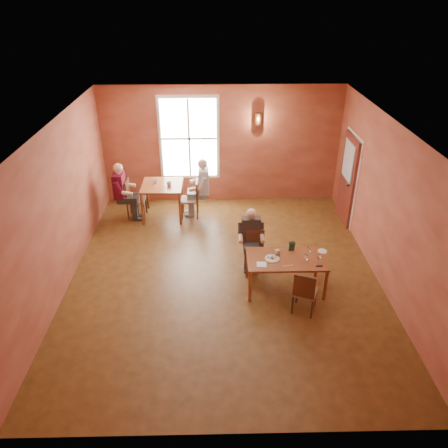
{
  "coord_description": "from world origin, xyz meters",
  "views": [
    {
      "loc": [
        -0.16,
        -7.11,
        5.1
      ],
      "look_at": [
        0.0,
        0.2,
        1.05
      ],
      "focal_mm": 35.0,
      "sensor_mm": 36.0,
      "label": 1
    }
  ],
  "objects_px": {
    "chair_empty": "(305,291)",
    "second_table": "(163,201)",
    "diner_white": "(190,190)",
    "main_table": "(285,273)",
    "diner_main": "(256,244)",
    "chair_diner_main": "(255,252)",
    "chair_diner_white": "(190,199)",
    "chair_diner_maroon": "(136,199)",
    "diner_maroon": "(134,191)"
  },
  "relations": [
    {
      "from": "chair_diner_maroon",
      "to": "chair_diner_white",
      "type": "bearing_deg",
      "value": 90.0
    },
    {
      "from": "chair_diner_white",
      "to": "diner_maroon",
      "type": "xyz_separation_m",
      "value": [
        -1.33,
        0.0,
        0.22
      ]
    },
    {
      "from": "chair_diner_main",
      "to": "chair_diner_white",
      "type": "height_order",
      "value": "chair_diner_white"
    },
    {
      "from": "diner_maroon",
      "to": "second_table",
      "type": "bearing_deg",
      "value": 90.0
    },
    {
      "from": "diner_main",
      "to": "chair_empty",
      "type": "distance_m",
      "value": 1.48
    },
    {
      "from": "diner_white",
      "to": "chair_diner_maroon",
      "type": "distance_m",
      "value": 1.35
    },
    {
      "from": "chair_diner_white",
      "to": "diner_white",
      "type": "relative_size",
      "value": 0.67
    },
    {
      "from": "chair_diner_main",
      "to": "diner_main",
      "type": "xyz_separation_m",
      "value": [
        0.0,
        -0.03,
        0.2
      ]
    },
    {
      "from": "second_table",
      "to": "chair_diner_maroon",
      "type": "xyz_separation_m",
      "value": [
        -0.65,
        0.0,
        0.06
      ]
    },
    {
      "from": "chair_empty",
      "to": "diner_maroon",
      "type": "height_order",
      "value": "diner_maroon"
    },
    {
      "from": "chair_diner_maroon",
      "to": "chair_empty",
      "type": "bearing_deg",
      "value": 43.73
    },
    {
      "from": "chair_diner_maroon",
      "to": "diner_main",
      "type": "bearing_deg",
      "value": 48.93
    },
    {
      "from": "second_table",
      "to": "diner_white",
      "type": "height_order",
      "value": "diner_white"
    },
    {
      "from": "chair_diner_main",
      "to": "chair_empty",
      "type": "height_order",
      "value": "chair_empty"
    },
    {
      "from": "diner_white",
      "to": "chair_diner_maroon",
      "type": "xyz_separation_m",
      "value": [
        -1.33,
        0.0,
        -0.22
      ]
    },
    {
      "from": "chair_diner_main",
      "to": "diner_white",
      "type": "xyz_separation_m",
      "value": [
        -1.39,
        2.34,
        0.29
      ]
    },
    {
      "from": "chair_empty",
      "to": "chair_diner_maroon",
      "type": "relative_size",
      "value": 0.87
    },
    {
      "from": "diner_maroon",
      "to": "chair_diner_main",
      "type": "bearing_deg",
      "value": 49.6
    },
    {
      "from": "chair_empty",
      "to": "second_table",
      "type": "bearing_deg",
      "value": 150.4
    },
    {
      "from": "chair_empty",
      "to": "diner_white",
      "type": "distance_m",
      "value": 4.23
    },
    {
      "from": "second_table",
      "to": "diner_main",
      "type": "bearing_deg",
      "value": -48.88
    },
    {
      "from": "diner_maroon",
      "to": "chair_diner_maroon",
      "type": "bearing_deg",
      "value": 90.0
    },
    {
      "from": "main_table",
      "to": "diner_white",
      "type": "distance_m",
      "value": 3.55
    },
    {
      "from": "diner_white",
      "to": "chair_diner_maroon",
      "type": "height_order",
      "value": "diner_white"
    },
    {
      "from": "main_table",
      "to": "diner_white",
      "type": "xyz_separation_m",
      "value": [
        -1.89,
        2.99,
        0.36
      ]
    },
    {
      "from": "main_table",
      "to": "chair_diner_maroon",
      "type": "bearing_deg",
      "value": 137.12
    },
    {
      "from": "chair_empty",
      "to": "main_table",
      "type": "bearing_deg",
      "value": 134.24
    },
    {
      "from": "chair_empty",
      "to": "second_table",
      "type": "height_order",
      "value": "second_table"
    },
    {
      "from": "diner_main",
      "to": "chair_empty",
      "type": "relative_size",
      "value": 1.44
    },
    {
      "from": "main_table",
      "to": "diner_main",
      "type": "distance_m",
      "value": 0.84
    },
    {
      "from": "second_table",
      "to": "diner_maroon",
      "type": "bearing_deg",
      "value": 180.0
    },
    {
      "from": "main_table",
      "to": "diner_main",
      "type": "bearing_deg",
      "value": 128.88
    },
    {
      "from": "diner_main",
      "to": "diner_maroon",
      "type": "bearing_deg",
      "value": -40.76
    },
    {
      "from": "chair_diner_maroon",
      "to": "diner_maroon",
      "type": "bearing_deg",
      "value": -90.0
    },
    {
      "from": "chair_empty",
      "to": "diner_maroon",
      "type": "bearing_deg",
      "value": 156.5
    },
    {
      "from": "chair_diner_main",
      "to": "second_table",
      "type": "xyz_separation_m",
      "value": [
        -2.07,
        2.34,
        0.02
      ]
    },
    {
      "from": "chair_empty",
      "to": "diner_main",
      "type": "bearing_deg",
      "value": 143.43
    },
    {
      "from": "diner_main",
      "to": "second_table",
      "type": "height_order",
      "value": "diner_main"
    },
    {
      "from": "diner_main",
      "to": "chair_diner_white",
      "type": "distance_m",
      "value": 2.76
    },
    {
      "from": "second_table",
      "to": "chair_empty",
      "type": "bearing_deg",
      "value": -52.13
    },
    {
      "from": "diner_white",
      "to": "diner_main",
      "type": "bearing_deg",
      "value": -149.63
    },
    {
      "from": "chair_diner_maroon",
      "to": "diner_white",
      "type": "bearing_deg",
      "value": 90.0
    },
    {
      "from": "diner_main",
      "to": "diner_white",
      "type": "relative_size",
      "value": 0.86
    },
    {
      "from": "chair_diner_main",
      "to": "chair_diner_white",
      "type": "distance_m",
      "value": 2.74
    },
    {
      "from": "main_table",
      "to": "chair_diner_white",
      "type": "bearing_deg",
      "value": 122.69
    },
    {
      "from": "chair_empty",
      "to": "chair_diner_white",
      "type": "xyz_separation_m",
      "value": [
        -2.17,
        3.63,
        0.05
      ]
    },
    {
      "from": "chair_diner_main",
      "to": "chair_diner_white",
      "type": "xyz_separation_m",
      "value": [
        -1.42,
        2.34,
        0.06
      ]
    },
    {
      "from": "chair_diner_main",
      "to": "diner_white",
      "type": "relative_size",
      "value": 0.58
    },
    {
      "from": "main_table",
      "to": "chair_diner_white",
      "type": "relative_size",
      "value": 1.53
    },
    {
      "from": "chair_diner_maroon",
      "to": "main_table",
      "type": "bearing_deg",
      "value": 47.12
    }
  ]
}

